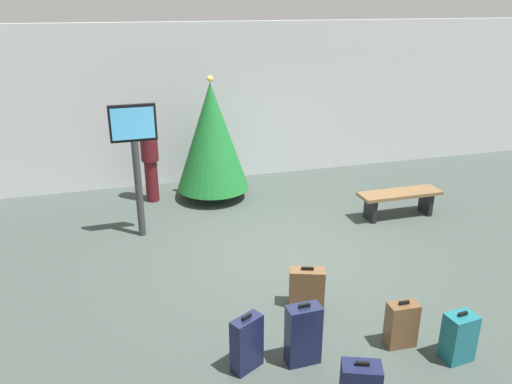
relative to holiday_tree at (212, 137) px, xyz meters
The scene contains 11 objects.
ground_plane 3.06m from the holiday_tree, 76.14° to the right, with size 16.00×16.00×0.00m, color #38423D.
back_wall 1.43m from the holiday_tree, 60.91° to the left, with size 16.00×0.20×3.31m, color #B7BCC1.
holiday_tree is the anchor object (origin of this frame).
flight_info_kiosk 2.03m from the holiday_tree, 138.15° to the right, with size 0.73×0.12×2.21m.
waiting_bench 3.69m from the holiday_tree, 31.63° to the right, with size 1.52×0.44×0.48m.
traveller_0 1.22m from the holiday_tree, behind, with size 0.37×0.37×1.91m.
suitcase_0 5.81m from the holiday_tree, 73.96° to the right, with size 0.35×0.27×0.60m.
suitcase_1 4.21m from the holiday_tree, 84.68° to the right, with size 0.50×0.35×0.56m.
suitcase_2 5.15m from the holiday_tree, 90.73° to the right, with size 0.37×0.21×0.74m.
suitcase_4 5.14m from the holiday_tree, 97.69° to the right, with size 0.39×0.31×0.67m.
suitcase_5 5.33m from the holiday_tree, 77.72° to the right, with size 0.35×0.21×0.58m.
Camera 1 is at (-2.48, -6.51, 3.71)m, focal length 35.14 mm.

